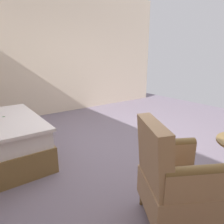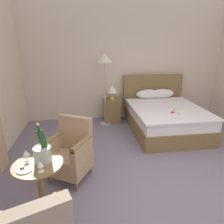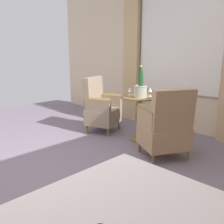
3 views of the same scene
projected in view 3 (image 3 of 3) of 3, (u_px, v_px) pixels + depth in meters
The scene contains 9 objects.
ground_plane at pixel (49, 177), 2.91m from camera, with size 8.07×8.07×0.00m, color slate.
wall_window_side at pixel (181, 42), 4.44m from camera, with size 0.27×6.69×3.19m.
side_table_round at pixel (140, 113), 4.04m from camera, with size 0.58×0.58×0.72m.
champagne_bucket at pixel (140, 89), 3.87m from camera, with size 0.22×0.22×0.50m.
wine_glass_near_bucket at pixel (150, 90), 3.99m from camera, with size 0.08×0.08×0.14m.
wine_glass_near_edge at pixel (130, 90), 4.02m from camera, with size 0.07×0.07×0.14m.
snack_plate at pixel (140, 95), 4.13m from camera, with size 0.18×0.18×0.04m.
armchair_by_window at pixel (166, 127), 3.34m from camera, with size 0.78×0.78×0.98m.
armchair_facing_bed at pixel (101, 107), 4.51m from camera, with size 0.72×0.69×0.99m.
Camera 3 is at (1.35, 2.39, 1.42)m, focal length 40.00 mm.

